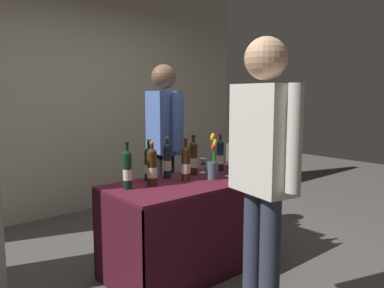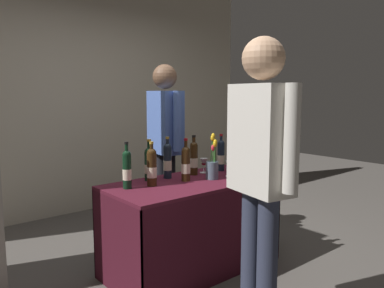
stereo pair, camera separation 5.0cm
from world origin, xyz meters
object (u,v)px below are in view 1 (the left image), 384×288
object	(u,v)px
display_bottle_0	(234,158)
flower_vase	(212,166)
taster_foreground_right	(263,161)
tasting_table	(192,209)
vendor_presenter	(164,135)
featured_wine_bottle	(152,167)
wine_glass_near_vendor	(229,165)
wine_glass_mid	(203,162)

from	to	relation	value
display_bottle_0	flower_vase	bearing A→B (deg)	-171.09
taster_foreground_right	tasting_table	bearing A→B (deg)	-4.83
taster_foreground_right	flower_vase	bearing A→B (deg)	-15.47
display_bottle_0	vendor_presenter	distance (m)	0.77
featured_wine_bottle	display_bottle_0	bearing A→B (deg)	-4.93
display_bottle_0	featured_wine_bottle	bearing A→B (deg)	175.07
display_bottle_0	flower_vase	distance (m)	0.32
tasting_table	wine_glass_near_vendor	distance (m)	0.49
wine_glass_mid	flower_vase	world-z (taller)	flower_vase
featured_wine_bottle	display_bottle_0	world-z (taller)	featured_wine_bottle
flower_vase	vendor_presenter	xyz separation A→B (m)	(0.08, 0.77, 0.18)
featured_wine_bottle	wine_glass_near_vendor	size ratio (longest dim) A/B	2.53
wine_glass_near_vendor	flower_vase	bearing A→B (deg)	174.72
tasting_table	wine_glass_near_vendor	world-z (taller)	wine_glass_near_vendor
tasting_table	featured_wine_bottle	distance (m)	0.52
vendor_presenter	wine_glass_mid	bearing A→B (deg)	11.73
featured_wine_bottle	vendor_presenter	xyz separation A→B (m)	(0.59, 0.64, 0.15)
taster_foreground_right	wine_glass_near_vendor	bearing A→B (deg)	-24.85
featured_wine_bottle	display_bottle_0	distance (m)	0.84
display_bottle_0	wine_glass_mid	bearing A→B (deg)	137.92
tasting_table	taster_foreground_right	bearing A→B (deg)	-105.61
wine_glass_near_vendor	flower_vase	xyz separation A→B (m)	(-0.18, 0.02, 0.02)
tasting_table	wine_glass_mid	size ratio (longest dim) A/B	10.90
flower_vase	vendor_presenter	size ratio (longest dim) A/B	0.22
vendor_presenter	taster_foreground_right	distance (m)	1.72
vendor_presenter	taster_foreground_right	bearing A→B (deg)	-9.21
flower_vase	taster_foreground_right	size ratio (longest dim) A/B	0.22
wine_glass_mid	flower_vase	distance (m)	0.26
flower_vase	vendor_presenter	world-z (taller)	vendor_presenter
tasting_table	wine_glass_near_vendor	xyz separation A→B (m)	(0.35, -0.07, 0.33)
wine_glass_near_vendor	wine_glass_mid	distance (m)	0.26
display_bottle_0	vendor_presenter	size ratio (longest dim) A/B	0.18
vendor_presenter	taster_foreground_right	xyz separation A→B (m)	(-0.51, -1.64, 0.02)
display_bottle_0	vendor_presenter	xyz separation A→B (m)	(-0.24, 0.72, 0.16)
wine_glass_near_vendor	vendor_presenter	distance (m)	0.82
flower_vase	taster_foreground_right	distance (m)	1.00
tasting_table	vendor_presenter	distance (m)	0.92
vendor_presenter	taster_foreground_right	world-z (taller)	taster_foreground_right
tasting_table	featured_wine_bottle	xyz separation A→B (m)	(-0.34, 0.06, 0.38)
wine_glass_mid	taster_foreground_right	size ratio (longest dim) A/B	0.07
vendor_presenter	tasting_table	bearing A→B (deg)	-11.33
featured_wine_bottle	vendor_presenter	size ratio (longest dim) A/B	0.20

